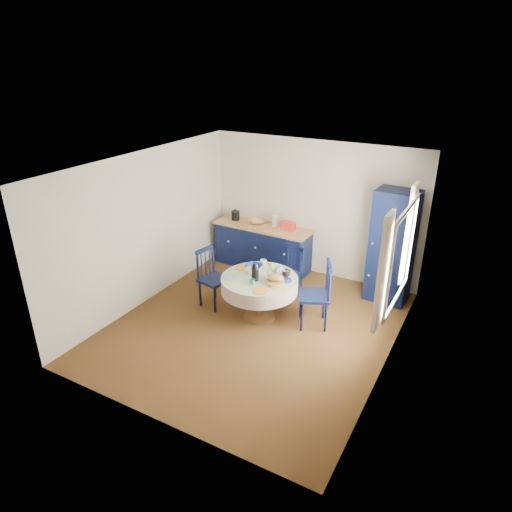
% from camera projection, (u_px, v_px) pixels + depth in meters
% --- Properties ---
extents(floor, '(4.50, 4.50, 0.00)m').
position_uv_depth(floor, '(254.00, 326.00, 7.03)').
color(floor, black).
rests_on(floor, ground).
extents(ceiling, '(4.50, 4.50, 0.00)m').
position_uv_depth(ceiling, '(254.00, 165.00, 6.01)').
color(ceiling, white).
rests_on(ceiling, wall_back).
extents(wall_back, '(4.00, 0.02, 2.50)m').
position_uv_depth(wall_back, '(314.00, 209.00, 8.32)').
color(wall_back, silver).
rests_on(wall_back, floor).
extents(wall_left, '(0.02, 4.50, 2.50)m').
position_uv_depth(wall_left, '(146.00, 228.00, 7.40)').
color(wall_left, silver).
rests_on(wall_left, floor).
extents(wall_right, '(0.02, 4.50, 2.50)m').
position_uv_depth(wall_right, '(395.00, 283.00, 5.64)').
color(wall_right, silver).
rests_on(wall_right, floor).
extents(window, '(0.10, 1.74, 1.45)m').
position_uv_depth(window, '(399.00, 254.00, 5.79)').
color(window, white).
rests_on(window, wall_right).
extents(kitchen_counter, '(1.93, 0.65, 1.09)m').
position_uv_depth(kitchen_counter, '(263.00, 246.00, 8.81)').
color(kitchen_counter, black).
rests_on(kitchen_counter, floor).
extents(pantry_cabinet, '(0.70, 0.52, 1.91)m').
position_uv_depth(pantry_cabinet, '(392.00, 247.00, 7.44)').
color(pantry_cabinet, black).
rests_on(pantry_cabinet, floor).
extents(dining_table, '(1.18, 1.18, 0.99)m').
position_uv_depth(dining_table, '(260.00, 285.00, 7.01)').
color(dining_table, '#4E3116').
rests_on(dining_table, floor).
extents(chair_left, '(0.49, 0.51, 0.98)m').
position_uv_depth(chair_left, '(212.00, 277.00, 7.46)').
color(chair_left, black).
rests_on(chair_left, floor).
extents(chair_far, '(0.49, 0.48, 0.90)m').
position_uv_depth(chair_far, '(290.00, 272.00, 7.72)').
color(chair_far, black).
rests_on(chair_far, floor).
extents(chair_right, '(0.61, 0.62, 1.05)m').
position_uv_depth(chair_right, '(317.00, 294.00, 6.87)').
color(chair_right, black).
rests_on(chair_right, floor).
extents(mug_a, '(0.12, 0.12, 0.10)m').
position_uv_depth(mug_a, '(249.00, 271.00, 7.07)').
color(mug_a, silver).
rests_on(mug_a, dining_table).
extents(mug_b, '(0.09, 0.09, 0.08)m').
position_uv_depth(mug_b, '(252.00, 282.00, 6.75)').
color(mug_b, '#28706A').
rests_on(mug_b, dining_table).
extents(mug_c, '(0.13, 0.13, 0.11)m').
position_uv_depth(mug_c, '(286.00, 273.00, 6.99)').
color(mug_c, black).
rests_on(mug_c, dining_table).
extents(mug_d, '(0.11, 0.11, 0.10)m').
position_uv_depth(mug_d, '(263.00, 263.00, 7.34)').
color(mug_d, silver).
rests_on(mug_d, dining_table).
extents(cobalt_bowl, '(0.26, 0.26, 0.06)m').
position_uv_depth(cobalt_bowl, '(254.00, 267.00, 7.25)').
color(cobalt_bowl, navy).
rests_on(cobalt_bowl, dining_table).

